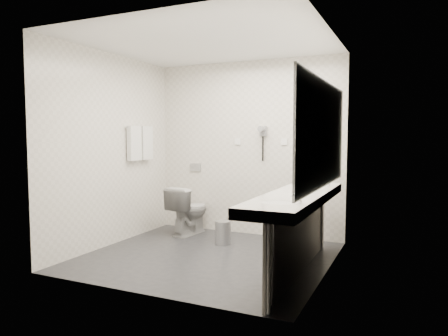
% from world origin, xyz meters
% --- Properties ---
extents(floor, '(2.80, 2.80, 0.00)m').
position_xyz_m(floor, '(0.00, 0.00, 0.00)').
color(floor, '#28282D').
rests_on(floor, ground).
extents(ceiling, '(2.80, 2.80, 0.00)m').
position_xyz_m(ceiling, '(0.00, 0.00, 2.50)').
color(ceiling, white).
rests_on(ceiling, wall_back).
extents(wall_back, '(2.80, 0.00, 2.80)m').
position_xyz_m(wall_back, '(0.00, 1.30, 1.25)').
color(wall_back, silver).
rests_on(wall_back, floor).
extents(wall_front, '(2.80, 0.00, 2.80)m').
position_xyz_m(wall_front, '(0.00, -1.30, 1.25)').
color(wall_front, silver).
rests_on(wall_front, floor).
extents(wall_left, '(0.00, 2.60, 2.60)m').
position_xyz_m(wall_left, '(-1.40, 0.00, 1.25)').
color(wall_left, silver).
rests_on(wall_left, floor).
extents(wall_right, '(0.00, 2.60, 2.60)m').
position_xyz_m(wall_right, '(1.40, 0.00, 1.25)').
color(wall_right, silver).
rests_on(wall_right, floor).
extents(vanity_counter, '(0.55, 2.20, 0.10)m').
position_xyz_m(vanity_counter, '(1.12, -0.20, 0.80)').
color(vanity_counter, white).
rests_on(vanity_counter, floor).
extents(vanity_panel, '(0.03, 2.15, 0.75)m').
position_xyz_m(vanity_panel, '(1.15, -0.20, 0.38)').
color(vanity_panel, gray).
rests_on(vanity_panel, floor).
extents(vanity_post_near, '(0.06, 0.06, 0.75)m').
position_xyz_m(vanity_post_near, '(1.18, -1.24, 0.38)').
color(vanity_post_near, silver).
rests_on(vanity_post_near, floor).
extents(vanity_post_far, '(0.06, 0.06, 0.75)m').
position_xyz_m(vanity_post_far, '(1.18, 0.84, 0.38)').
color(vanity_post_far, silver).
rests_on(vanity_post_far, floor).
extents(mirror, '(0.02, 2.20, 1.05)m').
position_xyz_m(mirror, '(1.39, -0.20, 1.45)').
color(mirror, '#B2BCC6').
rests_on(mirror, wall_right).
extents(basin_near, '(0.40, 0.31, 0.05)m').
position_xyz_m(basin_near, '(1.12, -0.85, 0.83)').
color(basin_near, white).
rests_on(basin_near, vanity_counter).
extents(basin_far, '(0.40, 0.31, 0.05)m').
position_xyz_m(basin_far, '(1.12, 0.45, 0.83)').
color(basin_far, white).
rests_on(basin_far, vanity_counter).
extents(faucet_near, '(0.04, 0.04, 0.15)m').
position_xyz_m(faucet_near, '(1.32, -0.85, 0.92)').
color(faucet_near, silver).
rests_on(faucet_near, vanity_counter).
extents(faucet_far, '(0.04, 0.04, 0.15)m').
position_xyz_m(faucet_far, '(1.32, 0.45, 0.92)').
color(faucet_far, silver).
rests_on(faucet_far, vanity_counter).
extents(soap_bottle_a, '(0.05, 0.05, 0.10)m').
position_xyz_m(soap_bottle_a, '(1.14, -0.14, 0.90)').
color(soap_bottle_a, silver).
rests_on(soap_bottle_a, vanity_counter).
extents(soap_bottle_b, '(0.09, 0.09, 0.09)m').
position_xyz_m(soap_bottle_b, '(1.18, -0.11, 0.89)').
color(soap_bottle_b, silver).
rests_on(soap_bottle_b, vanity_counter).
extents(soap_bottle_c, '(0.05, 0.05, 0.13)m').
position_xyz_m(soap_bottle_c, '(1.12, -0.26, 0.91)').
color(soap_bottle_c, silver).
rests_on(soap_bottle_c, vanity_counter).
extents(glass_left, '(0.06, 0.06, 0.11)m').
position_xyz_m(glass_left, '(1.25, -0.01, 0.90)').
color(glass_left, silver).
rests_on(glass_left, vanity_counter).
extents(glass_right, '(0.08, 0.08, 0.12)m').
position_xyz_m(glass_right, '(1.24, 0.13, 0.91)').
color(glass_right, silver).
rests_on(glass_right, vanity_counter).
extents(toilet, '(0.47, 0.73, 0.70)m').
position_xyz_m(toilet, '(-0.77, 0.91, 0.35)').
color(toilet, white).
rests_on(toilet, floor).
extents(flush_plate, '(0.18, 0.02, 0.12)m').
position_xyz_m(flush_plate, '(-0.85, 1.29, 0.95)').
color(flush_plate, '#B2B5BA').
rests_on(flush_plate, wall_back).
extents(pedal_bin, '(0.25, 0.25, 0.30)m').
position_xyz_m(pedal_bin, '(-0.06, 0.58, 0.15)').
color(pedal_bin, '#B2B5BA').
rests_on(pedal_bin, floor).
extents(bin_lid, '(0.21, 0.21, 0.02)m').
position_xyz_m(bin_lid, '(-0.06, 0.58, 0.30)').
color(bin_lid, '#B2B5BA').
rests_on(bin_lid, pedal_bin).
extents(towel_rail, '(0.02, 0.62, 0.02)m').
position_xyz_m(towel_rail, '(-1.35, 0.55, 1.55)').
color(towel_rail, silver).
rests_on(towel_rail, wall_left).
extents(towel_near, '(0.07, 0.24, 0.48)m').
position_xyz_m(towel_near, '(-1.34, 0.41, 1.33)').
color(towel_near, white).
rests_on(towel_near, towel_rail).
extents(towel_far, '(0.07, 0.24, 0.48)m').
position_xyz_m(towel_far, '(-1.34, 0.69, 1.33)').
color(towel_far, white).
rests_on(towel_far, towel_rail).
extents(dryer_cradle, '(0.10, 0.04, 0.14)m').
position_xyz_m(dryer_cradle, '(0.25, 1.27, 1.50)').
color(dryer_cradle, gray).
rests_on(dryer_cradle, wall_back).
extents(dryer_barrel, '(0.08, 0.14, 0.08)m').
position_xyz_m(dryer_barrel, '(0.25, 1.20, 1.53)').
color(dryer_barrel, gray).
rests_on(dryer_barrel, dryer_cradle).
extents(dryer_cord, '(0.02, 0.02, 0.35)m').
position_xyz_m(dryer_cord, '(0.25, 1.26, 1.25)').
color(dryer_cord, black).
rests_on(dryer_cord, dryer_cradle).
extents(switch_plate_a, '(0.09, 0.02, 0.09)m').
position_xyz_m(switch_plate_a, '(-0.15, 1.29, 1.35)').
color(switch_plate_a, white).
rests_on(switch_plate_a, wall_back).
extents(switch_plate_b, '(0.09, 0.02, 0.09)m').
position_xyz_m(switch_plate_b, '(0.55, 1.29, 1.35)').
color(switch_plate_b, white).
rests_on(switch_plate_b, wall_back).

